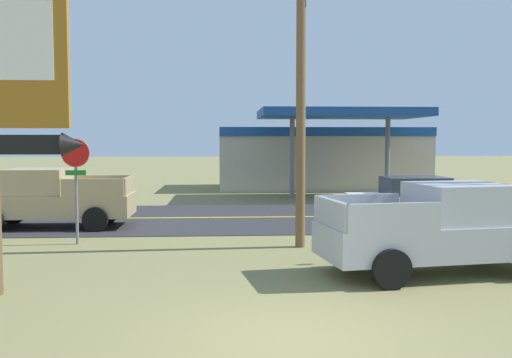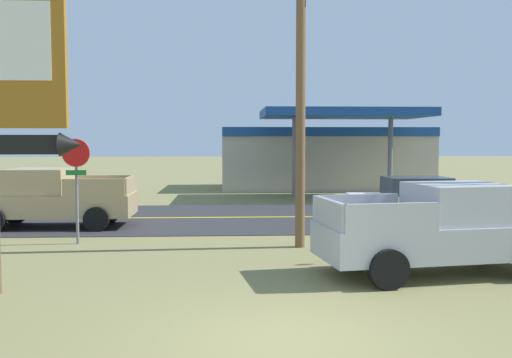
{
  "view_description": "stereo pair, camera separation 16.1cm",
  "coord_description": "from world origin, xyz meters",
  "px_view_note": "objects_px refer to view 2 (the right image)",
  "views": [
    {
      "loc": [
        -0.96,
        -8.01,
        2.92
      ],
      "look_at": [
        0.0,
        8.0,
        1.8
      ],
      "focal_mm": 39.83,
      "sensor_mm": 36.0,
      "label": 1
    },
    {
      "loc": [
        -0.8,
        -8.01,
        2.92
      ],
      "look_at": [
        0.0,
        8.0,
        1.8
      ],
      "focal_mm": 39.83,
      "sensor_mm": 36.0,
      "label": 2
    }
  ],
  "objects_px": {
    "stop_sign": "(76,172)",
    "pickup_silver_parked_on_lawn": "(441,230)",
    "gas_station": "(323,156)",
    "car_white_mid_lane": "(413,201)",
    "utility_pole": "(301,80)",
    "pickup_tan_on_road": "(52,199)"
  },
  "relations": [
    {
      "from": "pickup_tan_on_road",
      "to": "car_white_mid_lane",
      "type": "bearing_deg",
      "value": 0.0
    },
    {
      "from": "car_white_mid_lane",
      "to": "stop_sign",
      "type": "bearing_deg",
      "value": -163.74
    },
    {
      "from": "stop_sign",
      "to": "pickup_tan_on_road",
      "type": "relative_size",
      "value": 0.57
    },
    {
      "from": "stop_sign",
      "to": "gas_station",
      "type": "relative_size",
      "value": 0.25
    },
    {
      "from": "utility_pole",
      "to": "gas_station",
      "type": "relative_size",
      "value": 0.7
    },
    {
      "from": "stop_sign",
      "to": "utility_pole",
      "type": "height_order",
      "value": "utility_pole"
    },
    {
      "from": "stop_sign",
      "to": "gas_station",
      "type": "height_order",
      "value": "gas_station"
    },
    {
      "from": "gas_station",
      "to": "pickup_silver_parked_on_lawn",
      "type": "height_order",
      "value": "gas_station"
    },
    {
      "from": "gas_station",
      "to": "pickup_tan_on_road",
      "type": "xyz_separation_m",
      "value": [
        -11.53,
        -14.54,
        -0.98
      ]
    },
    {
      "from": "stop_sign",
      "to": "gas_station",
      "type": "xyz_separation_m",
      "value": [
        9.9,
        17.61,
        -0.08
      ]
    },
    {
      "from": "utility_pole",
      "to": "pickup_silver_parked_on_lawn",
      "type": "xyz_separation_m",
      "value": [
        2.68,
        -3.21,
        -3.53
      ]
    },
    {
      "from": "stop_sign",
      "to": "pickup_tan_on_road",
      "type": "xyz_separation_m",
      "value": [
        -1.63,
        3.07,
        -1.06
      ]
    },
    {
      "from": "pickup_silver_parked_on_lawn",
      "to": "pickup_tan_on_road",
      "type": "bearing_deg",
      "value": 146.05
    },
    {
      "from": "stop_sign",
      "to": "pickup_silver_parked_on_lawn",
      "type": "bearing_deg",
      "value": -24.21
    },
    {
      "from": "stop_sign",
      "to": "pickup_tan_on_road",
      "type": "distance_m",
      "value": 3.63
    },
    {
      "from": "stop_sign",
      "to": "pickup_silver_parked_on_lawn",
      "type": "relative_size",
      "value": 0.54
    },
    {
      "from": "pickup_tan_on_road",
      "to": "car_white_mid_lane",
      "type": "height_order",
      "value": "pickup_tan_on_road"
    },
    {
      "from": "pickup_tan_on_road",
      "to": "car_white_mid_lane",
      "type": "relative_size",
      "value": 1.24
    },
    {
      "from": "pickup_silver_parked_on_lawn",
      "to": "car_white_mid_lane",
      "type": "bearing_deg",
      "value": 76.48
    },
    {
      "from": "utility_pole",
      "to": "gas_station",
      "type": "xyz_separation_m",
      "value": [
        3.75,
        18.37,
        -2.55
      ]
    },
    {
      "from": "car_white_mid_lane",
      "to": "pickup_silver_parked_on_lawn",
      "type": "bearing_deg",
      "value": -103.52
    },
    {
      "from": "pickup_silver_parked_on_lawn",
      "to": "car_white_mid_lane",
      "type": "distance_m",
      "value": 7.24
    }
  ]
}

